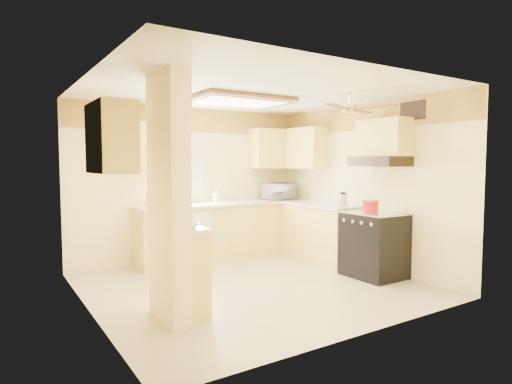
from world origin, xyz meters
TOP-DOWN VIEW (x-y plane):
  - floor at (0.00, 0.00)m, footprint 4.00×4.00m
  - ceiling at (0.00, 0.00)m, footprint 4.00×4.00m
  - wall_back at (0.00, 1.90)m, footprint 4.00×0.00m
  - wall_front at (0.00, -1.90)m, footprint 4.00×0.00m
  - wall_left at (-2.00, 0.00)m, footprint 0.00×3.80m
  - wall_right at (2.00, 0.00)m, footprint 0.00×3.80m
  - wallpaper_border at (0.00, 1.88)m, footprint 4.00×0.02m
  - partition_column at (-1.35, -0.55)m, footprint 0.20×0.70m
  - partition_ledge at (-1.13, -0.55)m, footprint 0.25×0.55m
  - ledge_top at (-1.13, -0.55)m, footprint 0.28×0.58m
  - lower_cabinets_back at (0.50, 1.60)m, footprint 3.00×0.60m
  - lower_cabinets_right at (1.70, 0.60)m, footprint 0.60×1.40m
  - countertop_back at (0.50, 1.59)m, footprint 3.04×0.64m
  - countertop_right at (1.69, 0.60)m, footprint 0.64×1.44m
  - dishwasher_panel at (-0.25, 1.29)m, footprint 0.58×0.02m
  - window at (-0.25, 1.89)m, footprint 0.92×0.02m
  - upper_cab_back_left at (-0.85, 1.72)m, footprint 0.60×0.35m
  - upper_cab_back_right at (1.55, 1.72)m, footprint 0.90×0.35m
  - upper_cab_right at (1.82, 1.25)m, footprint 0.35×1.00m
  - upper_cab_left_wall at (-1.82, -0.25)m, footprint 0.35×0.75m
  - upper_cab_over_stove at (1.82, -0.55)m, footprint 0.35×0.76m
  - stove at (1.67, -0.55)m, footprint 0.68×0.77m
  - range_hood at (1.74, -0.55)m, footprint 0.50×0.76m
  - poster_menu at (-1.24, -0.55)m, footprint 0.02×0.42m
  - poster_nashville at (-1.24, -0.55)m, footprint 0.02×0.42m
  - ceiling_light_panel at (0.10, 0.50)m, footprint 1.35×0.95m
  - ceiling_fan at (1.00, -0.70)m, footprint 1.15×1.15m
  - vent_grate at (1.98, -0.90)m, footprint 0.02×0.40m
  - microwave at (1.56, 1.58)m, footprint 0.54×0.37m
  - bowl at (-1.18, -0.64)m, footprint 0.32×0.32m
  - dutch_oven at (1.64, -0.49)m, footprint 0.24×0.24m
  - kettle at (1.69, 0.09)m, footprint 0.14×0.14m
  - dish_rack at (-0.69, 1.58)m, footprint 0.35×0.26m
  - utensil_crock at (0.37, 1.72)m, footprint 0.12×0.12m

SIDE VIEW (x-z plane):
  - floor at x=0.00m, z-range 0.00..0.00m
  - dishwasher_panel at x=-0.25m, z-range 0.03..0.83m
  - partition_ledge at x=-1.13m, z-range 0.00..0.90m
  - lower_cabinets_back at x=0.50m, z-range 0.00..0.90m
  - lower_cabinets_right at x=1.70m, z-range 0.00..0.90m
  - stove at x=1.67m, z-range 0.00..0.92m
  - ledge_top at x=-1.13m, z-range 0.90..0.94m
  - countertop_back at x=0.50m, z-range 0.90..0.94m
  - countertop_right at x=1.69m, z-range 0.90..0.94m
  - bowl at x=-1.18m, z-range 0.94..1.00m
  - dutch_oven at x=1.64m, z-range 0.92..1.07m
  - dish_rack at x=-0.69m, z-range 0.91..1.11m
  - utensil_crock at x=0.37m, z-range 0.90..1.14m
  - kettle at x=1.69m, z-range 0.93..1.15m
  - microwave at x=1.56m, z-range 0.94..1.24m
  - poster_nashville at x=-1.24m, z-range 0.92..1.48m
  - wall_back at x=0.00m, z-range -0.75..3.25m
  - wall_front at x=0.00m, z-range -0.75..3.25m
  - wall_left at x=-2.00m, z-range -0.65..3.15m
  - wall_right at x=2.00m, z-range -0.65..3.15m
  - partition_column at x=-1.35m, z-range 0.00..2.50m
  - window at x=-0.25m, z-range 1.04..2.06m
  - range_hood at x=1.74m, z-range 1.55..1.69m
  - upper_cab_back_left at x=-0.85m, z-range 1.50..2.20m
  - upper_cab_back_right at x=1.55m, z-range 1.50..2.20m
  - upper_cab_right at x=1.82m, z-range 1.50..2.20m
  - upper_cab_left_wall at x=-1.82m, z-range 1.50..2.20m
  - poster_menu at x=-1.24m, z-range 1.57..2.14m
  - upper_cab_over_stove at x=1.82m, z-range 1.69..2.21m
  - ceiling_fan at x=1.00m, z-range 2.16..2.42m
  - wallpaper_border at x=0.00m, z-range 2.10..2.50m
  - vent_grate at x=1.98m, z-range 2.17..2.42m
  - ceiling_light_panel at x=0.10m, z-range 2.42..2.49m
  - ceiling at x=0.00m, z-range 2.50..2.50m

